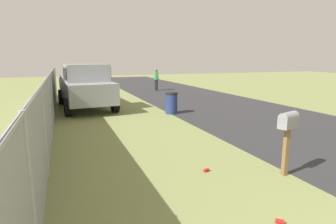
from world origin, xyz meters
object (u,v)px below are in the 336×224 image
at_px(pickup_truck, 86,85).
at_px(pedestrian, 156,78).
at_px(mailbox, 288,125).
at_px(trash_bin, 171,103).

bearing_deg(pickup_truck, pedestrian, 133.31).
xyz_separation_m(mailbox, pedestrian, (15.38, -2.43, -0.10)).
height_order(pickup_truck, trash_bin, pickup_truck).
relative_size(mailbox, pickup_truck, 0.25).
xyz_separation_m(trash_bin, pedestrian, (8.58, -2.19, 0.48)).
height_order(trash_bin, pedestrian, pedestrian).
xyz_separation_m(pickup_truck, pedestrian, (5.97, -5.51, -0.16)).
distance_m(mailbox, trash_bin, 6.83).
bearing_deg(trash_bin, pickup_truck, 51.89).
bearing_deg(trash_bin, mailbox, 177.97).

